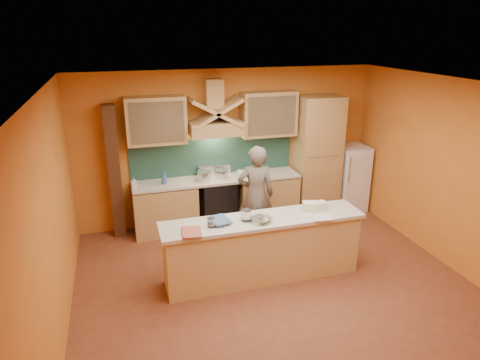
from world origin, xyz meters
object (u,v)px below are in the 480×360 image
object	(u,v)px
person	(256,195)
mixing_bowl	(261,220)
kitchen_scale	(259,220)
fridge	(350,178)
stove	(218,202)

from	to	relation	value
person	mixing_bowl	xyz separation A→B (m)	(-0.33, -1.21, 0.13)
kitchen_scale	mixing_bowl	distance (m)	0.07
fridge	mixing_bowl	size ratio (longest dim) A/B	4.92
stove	kitchen_scale	distance (m)	2.12
mixing_bowl	stove	bearing A→B (deg)	93.94
fridge	mixing_bowl	distance (m)	3.27
kitchen_scale	stove	bearing A→B (deg)	71.01
fridge	person	distance (m)	2.38
person	fridge	bearing A→B (deg)	-149.80
stove	person	distance (m)	1.00
person	kitchen_scale	size ratio (longest dim) A/B	14.52
person	mixing_bowl	size ratio (longest dim) A/B	6.39
mixing_bowl	fridge	bearing A→B (deg)	38.03
kitchen_scale	mixing_bowl	size ratio (longest dim) A/B	0.44
stove	mixing_bowl	xyz separation A→B (m)	(0.14, -2.00, 0.53)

